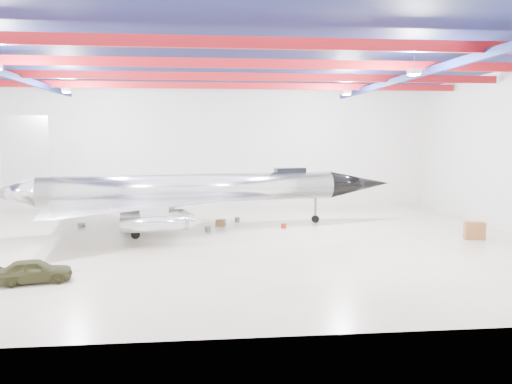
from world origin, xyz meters
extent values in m
plane|color=#C4B49C|center=(0.00, 0.00, 0.00)|extent=(40.00, 40.00, 0.00)
plane|color=silver|center=(0.00, 15.00, 5.50)|extent=(40.00, 0.00, 40.00)
plane|color=#0A0F38|center=(0.00, 0.00, 11.00)|extent=(40.00, 40.00, 0.00)
cube|color=maroon|center=(0.00, -9.00, 10.40)|extent=(39.50, 0.25, 0.50)
cube|color=maroon|center=(0.00, -3.00, 10.40)|extent=(39.50, 0.25, 0.50)
cube|color=maroon|center=(0.00, 3.00, 10.40)|extent=(39.50, 0.25, 0.50)
cube|color=maroon|center=(0.00, 9.00, 10.40)|extent=(39.50, 0.25, 0.50)
cube|color=#0C174C|center=(-12.00, 0.00, 10.10)|extent=(0.25, 29.50, 0.40)
cube|color=#0C174C|center=(12.00, 0.00, 10.10)|extent=(0.25, 29.50, 0.40)
cube|color=silver|center=(10.00, -6.00, 9.70)|extent=(0.55, 0.55, 0.25)
cube|color=silver|center=(-10.00, 6.00, 9.70)|extent=(0.55, 0.55, 0.25)
cube|color=silver|center=(10.00, 6.00, 9.70)|extent=(0.55, 0.55, 0.25)
cylinder|color=silver|center=(-1.28, 4.56, 2.86)|extent=(20.49, 5.33, 2.04)
cone|color=black|center=(11.32, 6.63, 2.86)|extent=(5.37, 2.84, 2.04)
cone|color=silver|center=(-12.87, 2.66, 2.86)|extent=(3.36, 2.51, 2.04)
cube|color=silver|center=(-11.86, 2.82, 5.52)|extent=(2.84, 0.58, 4.60)
cube|color=black|center=(5.78, 5.72, 3.93)|extent=(2.35, 1.17, 0.51)
cylinder|color=silver|center=(-3.39, -1.48, 1.43)|extent=(3.98, 1.54, 0.92)
cylinder|color=silver|center=(-3.81, 1.04, 1.43)|extent=(3.98, 1.54, 0.92)
cylinder|color=silver|center=(-4.80, 7.09, 1.43)|extent=(3.98, 1.54, 0.92)
cylinder|color=silver|center=(-5.21, 9.61, 1.43)|extent=(3.98, 1.54, 0.92)
cylinder|color=#59595B|center=(7.79, 6.05, 0.92)|extent=(0.18, 0.18, 1.84)
cylinder|color=black|center=(7.79, 6.05, 0.29)|extent=(0.60, 0.31, 0.57)
cylinder|color=#59595B|center=(-4.90, 1.38, 0.92)|extent=(0.18, 0.18, 1.84)
cylinder|color=black|center=(-4.90, 1.38, 0.29)|extent=(0.60, 0.31, 0.57)
cylinder|color=#59595B|center=(-5.73, 6.42, 0.92)|extent=(0.18, 0.18, 1.84)
cylinder|color=black|center=(-5.73, 6.42, 0.29)|extent=(0.60, 0.31, 0.57)
imported|color=#34341A|center=(-8.06, -7.91, 0.55)|extent=(3.40, 1.93, 1.09)
cube|color=brown|center=(16.46, -0.98, 0.55)|extent=(1.31, 0.83, 1.11)
cube|color=olive|center=(-5.61, 3.80, 0.18)|extent=(0.60, 0.53, 0.36)
cylinder|color=#59595B|center=(-0.31, 3.19, 0.19)|extent=(0.46, 0.46, 0.38)
cube|color=olive|center=(0.64, 5.36, 0.23)|extent=(0.79, 0.69, 0.47)
cube|color=#59595B|center=(-9.37, 6.03, 0.14)|extent=(0.49, 0.44, 0.29)
cylinder|color=#A11D10|center=(5.06, 4.05, 0.17)|extent=(0.44, 0.44, 0.34)
cylinder|color=#59595B|center=(1.95, 7.00, 0.18)|extent=(0.45, 0.45, 0.36)
camera|label=1|loc=(-0.41, -30.43, 6.49)|focal=35.00mm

